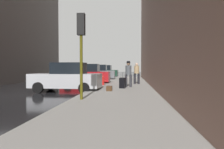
{
  "coord_description": "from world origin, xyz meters",
  "views": [
    {
      "loc": [
        6.59,
        -11.26,
        1.51
      ],
      "look_at": [
        5.22,
        4.35,
        0.98
      ],
      "focal_mm": 35.0,
      "sensor_mm": 36.0,
      "label": 1
    }
  ],
  "objects_px": {
    "parked_red_hatchback": "(86,75)",
    "duffel_bag": "(109,88)",
    "traffic_light": "(81,37)",
    "pedestrian_with_beanie": "(128,73)",
    "rolling_suitcase": "(123,83)",
    "pedestrian_in_tan_coat": "(137,72)",
    "fire_hydrant": "(103,80)",
    "parked_dark_green_sedan": "(103,72)",
    "parked_gray_coupe": "(97,73)",
    "parked_silver_sedan": "(67,78)"
  },
  "relations": [
    {
      "from": "traffic_light",
      "to": "rolling_suitcase",
      "type": "relative_size",
      "value": 3.46
    },
    {
      "from": "parked_gray_coupe",
      "to": "traffic_light",
      "type": "height_order",
      "value": "traffic_light"
    },
    {
      "from": "parked_silver_sedan",
      "to": "traffic_light",
      "type": "distance_m",
      "value": 4.85
    },
    {
      "from": "pedestrian_in_tan_coat",
      "to": "duffel_bag",
      "type": "bearing_deg",
      "value": -107.6
    },
    {
      "from": "parked_silver_sedan",
      "to": "traffic_light",
      "type": "xyz_separation_m",
      "value": [
        1.85,
        -4.06,
        1.91
      ]
    },
    {
      "from": "parked_red_hatchback",
      "to": "fire_hydrant",
      "type": "height_order",
      "value": "parked_red_hatchback"
    },
    {
      "from": "parked_dark_green_sedan",
      "to": "duffel_bag",
      "type": "height_order",
      "value": "parked_dark_green_sedan"
    },
    {
      "from": "parked_red_hatchback",
      "to": "traffic_light",
      "type": "distance_m",
      "value": 10.28
    },
    {
      "from": "parked_silver_sedan",
      "to": "pedestrian_in_tan_coat",
      "type": "distance_m",
      "value": 6.44
    },
    {
      "from": "parked_dark_green_sedan",
      "to": "fire_hydrant",
      "type": "xyz_separation_m",
      "value": [
        1.8,
        -14.34,
        -0.35
      ]
    },
    {
      "from": "rolling_suitcase",
      "to": "traffic_light",
      "type": "bearing_deg",
      "value": -106.72
    },
    {
      "from": "parked_gray_coupe",
      "to": "pedestrian_in_tan_coat",
      "type": "bearing_deg",
      "value": -58.7
    },
    {
      "from": "parked_red_hatchback",
      "to": "parked_dark_green_sedan",
      "type": "height_order",
      "value": "same"
    },
    {
      "from": "parked_red_hatchback",
      "to": "parked_gray_coupe",
      "type": "bearing_deg",
      "value": 90.0
    },
    {
      "from": "parked_silver_sedan",
      "to": "fire_hydrant",
      "type": "relative_size",
      "value": 6.04
    },
    {
      "from": "pedestrian_with_beanie",
      "to": "parked_red_hatchback",
      "type": "bearing_deg",
      "value": 133.16
    },
    {
      "from": "fire_hydrant",
      "to": "traffic_light",
      "type": "relative_size",
      "value": 0.2
    },
    {
      "from": "parked_gray_coupe",
      "to": "traffic_light",
      "type": "xyz_separation_m",
      "value": [
        1.85,
        -15.98,
        1.91
      ]
    },
    {
      "from": "pedestrian_with_beanie",
      "to": "pedestrian_in_tan_coat",
      "type": "distance_m",
      "value": 2.91
    },
    {
      "from": "fire_hydrant",
      "to": "rolling_suitcase",
      "type": "height_order",
      "value": "rolling_suitcase"
    },
    {
      "from": "parked_gray_coupe",
      "to": "parked_silver_sedan",
      "type": "bearing_deg",
      "value": -90.0
    },
    {
      "from": "fire_hydrant",
      "to": "pedestrian_with_beanie",
      "type": "bearing_deg",
      "value": -37.27
    },
    {
      "from": "parked_silver_sedan",
      "to": "parked_gray_coupe",
      "type": "distance_m",
      "value": 11.92
    },
    {
      "from": "parked_gray_coupe",
      "to": "parked_dark_green_sedan",
      "type": "distance_m",
      "value": 5.77
    },
    {
      "from": "traffic_light",
      "to": "pedestrian_with_beanie",
      "type": "bearing_deg",
      "value": 72.15
    },
    {
      "from": "pedestrian_in_tan_coat",
      "to": "duffel_bag",
      "type": "relative_size",
      "value": 3.89
    },
    {
      "from": "pedestrian_in_tan_coat",
      "to": "rolling_suitcase",
      "type": "height_order",
      "value": "pedestrian_in_tan_coat"
    },
    {
      "from": "parked_dark_green_sedan",
      "to": "duffel_bag",
      "type": "bearing_deg",
      "value": -81.65
    },
    {
      "from": "parked_red_hatchback",
      "to": "duffel_bag",
      "type": "height_order",
      "value": "parked_red_hatchback"
    },
    {
      "from": "parked_dark_green_sedan",
      "to": "parked_red_hatchback",
      "type": "bearing_deg",
      "value": -90.0
    },
    {
      "from": "pedestrian_with_beanie",
      "to": "rolling_suitcase",
      "type": "distance_m",
      "value": 1.08
    },
    {
      "from": "duffel_bag",
      "to": "parked_red_hatchback",
      "type": "bearing_deg",
      "value": 112.43
    },
    {
      "from": "parked_red_hatchback",
      "to": "parked_gray_coupe",
      "type": "height_order",
      "value": "same"
    },
    {
      "from": "pedestrian_in_tan_coat",
      "to": "rolling_suitcase",
      "type": "xyz_separation_m",
      "value": [
        -1.0,
        -3.62,
        -0.61
      ]
    },
    {
      "from": "fire_hydrant",
      "to": "pedestrian_with_beanie",
      "type": "xyz_separation_m",
      "value": [
        1.96,
        -1.49,
        0.64
      ]
    },
    {
      "from": "parked_gray_coupe",
      "to": "duffel_bag",
      "type": "bearing_deg",
      "value": -77.91
    },
    {
      "from": "fire_hydrant",
      "to": "rolling_suitcase",
      "type": "xyz_separation_m",
      "value": [
        1.59,
        -2.27,
        -0.01
      ]
    },
    {
      "from": "fire_hydrant",
      "to": "traffic_light",
      "type": "bearing_deg",
      "value": -89.61
    },
    {
      "from": "rolling_suitcase",
      "to": "parked_red_hatchback",
      "type": "bearing_deg",
      "value": 125.35
    },
    {
      "from": "parked_dark_green_sedan",
      "to": "pedestrian_with_beanie",
      "type": "distance_m",
      "value": 16.27
    },
    {
      "from": "parked_silver_sedan",
      "to": "parked_gray_coupe",
      "type": "bearing_deg",
      "value": 90.0
    },
    {
      "from": "parked_gray_coupe",
      "to": "pedestrian_with_beanie",
      "type": "height_order",
      "value": "pedestrian_with_beanie"
    },
    {
      "from": "pedestrian_in_tan_coat",
      "to": "pedestrian_with_beanie",
      "type": "bearing_deg",
      "value": -102.61
    },
    {
      "from": "parked_red_hatchback",
      "to": "rolling_suitcase",
      "type": "relative_size",
      "value": 4.05
    },
    {
      "from": "pedestrian_with_beanie",
      "to": "duffel_bag",
      "type": "bearing_deg",
      "value": -112.89
    },
    {
      "from": "fire_hydrant",
      "to": "pedestrian_in_tan_coat",
      "type": "xyz_separation_m",
      "value": [
        2.59,
        1.35,
        0.61
      ]
    },
    {
      "from": "parked_red_hatchback",
      "to": "fire_hydrant",
      "type": "xyz_separation_m",
      "value": [
        1.8,
        -2.52,
        -0.35
      ]
    },
    {
      "from": "traffic_light",
      "to": "parked_red_hatchback",
      "type": "bearing_deg",
      "value": 100.58
    },
    {
      "from": "parked_gray_coupe",
      "to": "rolling_suitcase",
      "type": "distance_m",
      "value": 11.37
    },
    {
      "from": "parked_dark_green_sedan",
      "to": "traffic_light",
      "type": "relative_size",
      "value": 1.18
    }
  ]
}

